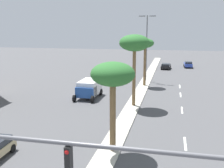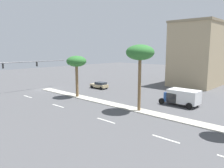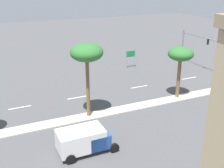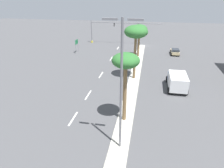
{
  "view_description": "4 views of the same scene",
  "coord_description": "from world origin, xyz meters",
  "px_view_note": "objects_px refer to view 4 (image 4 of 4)",
  "views": [
    {
      "loc": [
        4.57,
        -8.9,
        9.52
      ],
      "look_at": [
        -3.09,
        25.5,
        2.22
      ],
      "focal_mm": 43.92,
      "sensor_mm": 36.0,
      "label": 1
    },
    {
      "loc": [
        23.15,
        39.86,
        8.14
      ],
      "look_at": [
        3.29,
        21.52,
        3.81
      ],
      "focal_mm": 35.01,
      "sensor_mm": 36.0,
      "label": 2
    },
    {
      "loc": [
        -27.88,
        33.12,
        15.35
      ],
      "look_at": [
        0.2,
        20.38,
        3.56
      ],
      "focal_mm": 44.82,
      "sensor_mm": 36.0,
      "label": 3
    },
    {
      "loc": [
        -1.99,
        54.23,
        13.1
      ],
      "look_at": [
        2.4,
        30.99,
        2.19
      ],
      "focal_mm": 31.75,
      "sensor_mm": 36.0,
      "label": 4
    }
  ],
  "objects_px": {
    "box_truck": "(177,81)",
    "street_lamp_center": "(121,81)",
    "palm_tree_center": "(139,30)",
    "palm_tree_inboard": "(126,63)",
    "directional_road_sign": "(77,43)",
    "sedan_tan_near": "(175,51)",
    "palm_tree_mid": "(136,33)",
    "traffic_signal_gantry": "(111,28)"
  },
  "relations": [
    {
      "from": "palm_tree_inboard",
      "to": "sedan_tan_near",
      "type": "height_order",
      "value": "palm_tree_inboard"
    },
    {
      "from": "palm_tree_center",
      "to": "palm_tree_mid",
      "type": "xyz_separation_m",
      "value": [
        -0.19,
        12.82,
        1.61
      ]
    },
    {
      "from": "directional_road_sign",
      "to": "sedan_tan_near",
      "type": "distance_m",
      "value": 23.12
    },
    {
      "from": "palm_tree_mid",
      "to": "palm_tree_inboard",
      "type": "relative_size",
      "value": 1.12
    },
    {
      "from": "traffic_signal_gantry",
      "to": "palm_tree_inboard",
      "type": "distance_m",
      "value": 37.59
    },
    {
      "from": "sedan_tan_near",
      "to": "palm_tree_center",
      "type": "bearing_deg",
      "value": 20.63
    },
    {
      "from": "palm_tree_mid",
      "to": "sedan_tan_near",
      "type": "bearing_deg",
      "value": -117.04
    },
    {
      "from": "traffic_signal_gantry",
      "to": "directional_road_sign",
      "type": "height_order",
      "value": "traffic_signal_gantry"
    },
    {
      "from": "palm_tree_mid",
      "to": "palm_tree_inboard",
      "type": "bearing_deg",
      "value": 89.78
    },
    {
      "from": "palm_tree_mid",
      "to": "street_lamp_center",
      "type": "distance_m",
      "value": 16.59
    },
    {
      "from": "directional_road_sign",
      "to": "street_lamp_center",
      "type": "bearing_deg",
      "value": 116.48
    },
    {
      "from": "directional_road_sign",
      "to": "palm_tree_center",
      "type": "height_order",
      "value": "palm_tree_center"
    },
    {
      "from": "street_lamp_center",
      "to": "palm_tree_inboard",
      "type": "bearing_deg",
      "value": -87.45
    },
    {
      "from": "directional_road_sign",
      "to": "box_truck",
      "type": "xyz_separation_m",
      "value": [
        -21.38,
        16.14,
        -0.96
      ]
    },
    {
      "from": "palm_tree_center",
      "to": "palm_tree_inboard",
      "type": "distance_m",
      "value": 25.03
    },
    {
      "from": "directional_road_sign",
      "to": "palm_tree_inboard",
      "type": "relative_size",
      "value": 0.4
    },
    {
      "from": "traffic_signal_gantry",
      "to": "palm_tree_center",
      "type": "xyz_separation_m",
      "value": [
        -8.54,
        11.46,
        1.82
      ]
    },
    {
      "from": "traffic_signal_gantry",
      "to": "palm_tree_mid",
      "type": "bearing_deg",
      "value": 109.77
    },
    {
      "from": "directional_road_sign",
      "to": "palm_tree_center",
      "type": "relative_size",
      "value": 0.45
    },
    {
      "from": "palm_tree_center",
      "to": "sedan_tan_near",
      "type": "distance_m",
      "value": 10.32
    },
    {
      "from": "palm_tree_mid",
      "to": "sedan_tan_near",
      "type": "height_order",
      "value": "palm_tree_mid"
    },
    {
      "from": "palm_tree_inboard",
      "to": "box_truck",
      "type": "relative_size",
      "value": 1.42
    },
    {
      "from": "directional_road_sign",
      "to": "sedan_tan_near",
      "type": "height_order",
      "value": "directional_road_sign"
    },
    {
      "from": "traffic_signal_gantry",
      "to": "palm_tree_inboard",
      "type": "bearing_deg",
      "value": 103.39
    },
    {
      "from": "palm_tree_mid",
      "to": "box_truck",
      "type": "relative_size",
      "value": 1.58
    },
    {
      "from": "directional_road_sign",
      "to": "palm_tree_mid",
      "type": "distance_m",
      "value": 20.65
    },
    {
      "from": "traffic_signal_gantry",
      "to": "street_lamp_center",
      "type": "distance_m",
      "value": 41.89
    },
    {
      "from": "palm_tree_center",
      "to": "box_truck",
      "type": "relative_size",
      "value": 1.28
    },
    {
      "from": "palm_tree_mid",
      "to": "sedan_tan_near",
      "type": "distance_m",
      "value": 19.17
    },
    {
      "from": "palm_tree_mid",
      "to": "traffic_signal_gantry",
      "type": "bearing_deg",
      "value": -70.23
    },
    {
      "from": "traffic_signal_gantry",
      "to": "box_truck",
      "type": "bearing_deg",
      "value": 119.57
    },
    {
      "from": "palm_tree_mid",
      "to": "street_lamp_center",
      "type": "bearing_deg",
      "value": 90.51
    },
    {
      "from": "palm_tree_center",
      "to": "street_lamp_center",
      "type": "bearing_deg",
      "value": 90.66
    },
    {
      "from": "box_truck",
      "to": "street_lamp_center",
      "type": "bearing_deg",
      "value": 65.01
    },
    {
      "from": "street_lamp_center",
      "to": "palm_tree_mid",
      "type": "bearing_deg",
      "value": -89.49
    },
    {
      "from": "palm_tree_center",
      "to": "palm_tree_inboard",
      "type": "height_order",
      "value": "palm_tree_inboard"
    },
    {
      "from": "palm_tree_inboard",
      "to": "box_truck",
      "type": "height_order",
      "value": "palm_tree_inboard"
    },
    {
      "from": "directional_road_sign",
      "to": "palm_tree_center",
      "type": "xyz_separation_m",
      "value": [
        -14.6,
        0.58,
        3.68
      ]
    },
    {
      "from": "palm_tree_inboard",
      "to": "box_truck",
      "type": "bearing_deg",
      "value": -125.07
    },
    {
      "from": "sedan_tan_near",
      "to": "traffic_signal_gantry",
      "type": "bearing_deg",
      "value": -26.26
    },
    {
      "from": "directional_road_sign",
      "to": "sedan_tan_near",
      "type": "relative_size",
      "value": 0.79
    },
    {
      "from": "street_lamp_center",
      "to": "traffic_signal_gantry",
      "type": "bearing_deg",
      "value": -77.74
    }
  ]
}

